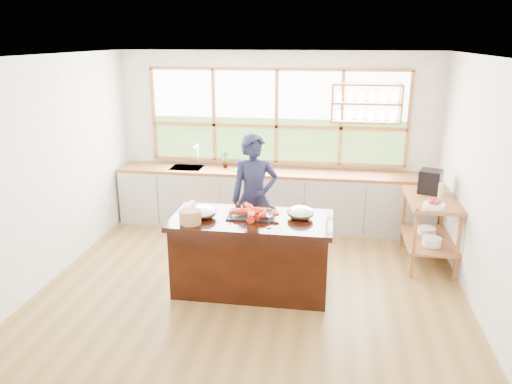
% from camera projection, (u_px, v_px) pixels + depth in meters
% --- Properties ---
extents(ground_plane, '(5.00, 5.00, 0.00)m').
position_uv_depth(ground_plane, '(254.00, 281.00, 6.18)').
color(ground_plane, olive).
extents(room_shell, '(5.02, 4.52, 2.71)m').
position_uv_depth(room_shell, '(263.00, 134.00, 6.14)').
color(room_shell, white).
rests_on(room_shell, ground_plane).
extents(back_counter, '(4.90, 0.63, 0.90)m').
position_uv_depth(back_counter, '(272.00, 198.00, 7.88)').
color(back_counter, '#ADACA3').
rests_on(back_counter, ground_plane).
extents(right_shelf_unit, '(0.62, 1.10, 0.90)m').
position_uv_depth(right_shelf_unit, '(430.00, 220.00, 6.52)').
color(right_shelf_unit, '#955427').
rests_on(right_shelf_unit, ground_plane).
extents(island, '(1.85, 0.90, 0.90)m').
position_uv_depth(island, '(252.00, 254.00, 5.86)').
color(island, black).
rests_on(island, ground_plane).
extents(cook, '(0.72, 0.59, 1.72)m').
position_uv_depth(cook, '(254.00, 198.00, 6.57)').
color(cook, '#191B36').
rests_on(cook, ground_plane).
extents(potted_plant, '(0.17, 0.13, 0.28)m').
position_uv_depth(potted_plant, '(225.00, 159.00, 7.88)').
color(potted_plant, slate).
rests_on(potted_plant, back_counter).
extents(cutting_board, '(0.46, 0.39, 0.01)m').
position_uv_depth(cutting_board, '(249.00, 169.00, 7.80)').
color(cutting_board, green).
rests_on(cutting_board, back_counter).
extents(espresso_machine, '(0.35, 0.36, 0.31)m').
position_uv_depth(espresso_machine, '(430.00, 181.00, 6.62)').
color(espresso_machine, black).
rests_on(espresso_machine, right_shelf_unit).
extents(wine_bottle, '(0.07, 0.07, 0.26)m').
position_uv_depth(wine_bottle, '(440.00, 193.00, 6.21)').
color(wine_bottle, '#A7C066').
rests_on(wine_bottle, right_shelf_unit).
extents(fruit_bowl, '(0.26, 0.26, 0.11)m').
position_uv_depth(fruit_bowl, '(434.00, 204.00, 6.08)').
color(fruit_bowl, white).
rests_on(fruit_bowl, right_shelf_unit).
extents(slate_board, '(0.56, 0.42, 0.02)m').
position_uv_depth(slate_board, '(252.00, 215.00, 5.81)').
color(slate_board, black).
rests_on(slate_board, island).
extents(lobster_pile, '(0.52, 0.48, 0.08)m').
position_uv_depth(lobster_pile, '(253.00, 212.00, 5.76)').
color(lobster_pile, '#E74010').
rests_on(lobster_pile, slate_board).
extents(mixing_bowl_left, '(0.30, 0.30, 0.14)m').
position_uv_depth(mixing_bowl_left, '(204.00, 212.00, 5.73)').
color(mixing_bowl_left, silver).
rests_on(mixing_bowl_left, island).
extents(mixing_bowl_right, '(0.31, 0.31, 0.15)m').
position_uv_depth(mixing_bowl_right, '(300.00, 213.00, 5.71)').
color(mixing_bowl_right, silver).
rests_on(mixing_bowl_right, island).
extents(wine_glass, '(0.08, 0.08, 0.22)m').
position_uv_depth(wine_glass, '(269.00, 213.00, 5.40)').
color(wine_glass, white).
rests_on(wine_glass, island).
extents(wicker_basket, '(0.24, 0.24, 0.16)m').
position_uv_depth(wicker_basket, '(190.00, 217.00, 5.54)').
color(wicker_basket, '#B97A4D').
rests_on(wicker_basket, island).
extents(parchment_roll, '(0.10, 0.30, 0.08)m').
position_uv_depth(parchment_roll, '(188.00, 207.00, 5.99)').
color(parchment_roll, white).
rests_on(parchment_roll, island).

